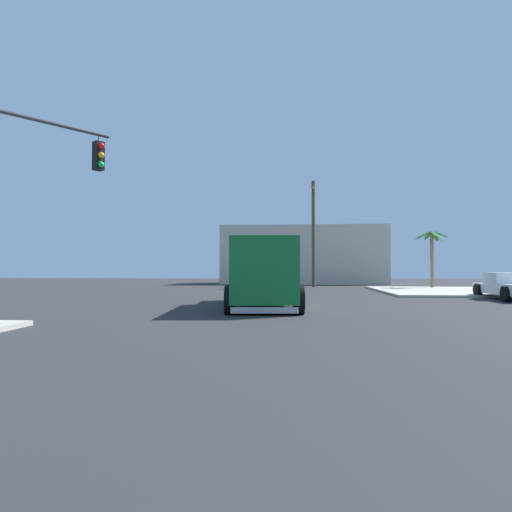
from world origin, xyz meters
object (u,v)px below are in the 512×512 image
Objects in this scene: pickup_white at (511,285)px; palm_tree_far at (432,247)px; utility_pole at (313,232)px; delivery_truck at (263,272)px; traffic_light_primary at (33,183)px.

palm_tree_far is (-0.51, 11.50, 2.47)m from pickup_white.
utility_pole reaches higher than palm_tree_far.
traffic_light_primary reaches higher than delivery_truck.
traffic_light_primary is (-6.42, -6.12, 2.71)m from delivery_truck.
palm_tree_far is at bearing -18.44° from utility_pole.
traffic_light_primary is at bearing -128.50° from palm_tree_far.
pickup_white is at bearing 31.37° from traffic_light_primary.
palm_tree_far is 9.48m from utility_pole.
delivery_truck is 1.84× the size of palm_tree_far.
utility_pole is at bearing 81.59° from delivery_truck.
utility_pole is at bearing 70.15° from traffic_light_primary.
pickup_white is at bearing -56.97° from utility_pole.
delivery_truck is 1.53× the size of pickup_white.
pickup_white is at bearing -87.44° from palm_tree_far.
traffic_light_primary is 29.31m from palm_tree_far.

